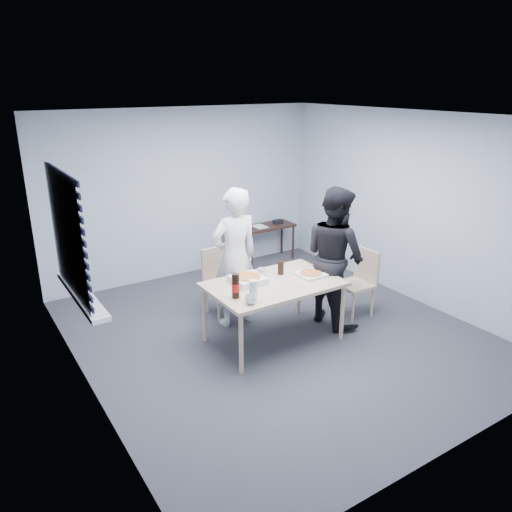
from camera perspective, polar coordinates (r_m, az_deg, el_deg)
room at (r=5.23m, az=-20.36°, el=1.32°), size 5.00×5.00×5.00m
dining_table at (r=5.82m, az=2.05°, el=-3.61°), size 1.53×0.97×0.74m
chair_far at (r=6.61m, az=-4.13°, el=-2.33°), size 0.42×0.42×0.89m
chair_right at (r=6.69m, az=11.82°, el=-2.44°), size 0.42×0.42×0.89m
person_white at (r=6.18m, az=-2.45°, el=-0.20°), size 0.65×0.42×1.77m
person_black at (r=6.30m, az=8.98°, el=-0.03°), size 0.47×0.86×1.77m
side_table at (r=8.54m, az=1.31°, el=3.01°), size 0.94×0.42×0.63m
stool at (r=7.56m, az=-2.71°, el=-0.89°), size 0.32×0.32×0.45m
backpack at (r=7.45m, az=-2.70°, el=1.24°), size 0.28×0.20×0.39m
pizza_box_a at (r=5.77m, az=-0.96°, el=-2.69°), size 0.35×0.35×0.09m
pizza_box_b at (r=6.02m, az=6.27°, el=-2.07°), size 0.31×0.31×0.04m
mug_a at (r=5.24m, az=-0.59°, el=-4.99°), size 0.17×0.17×0.10m
mug_b at (r=5.98m, az=0.64°, el=-1.85°), size 0.10×0.10×0.09m
cola_glass at (r=6.02m, az=2.84°, el=-1.35°), size 0.09×0.09×0.17m
soda_bottle at (r=5.35m, az=-2.34°, el=-3.47°), size 0.09×0.09×0.28m
plastic_cups at (r=5.32m, az=-0.32°, el=-3.89°), size 0.09×0.09×0.22m
rubber_band at (r=5.69m, az=5.50°, el=-3.55°), size 0.05×0.05×0.00m
papers at (r=8.44m, az=0.43°, el=3.40°), size 0.23×0.29×0.00m
black_box at (r=8.63m, az=2.52°, el=3.95°), size 0.18×0.15×0.06m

